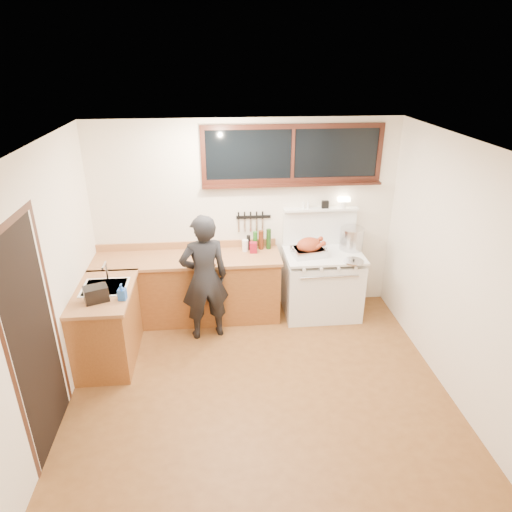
{
  "coord_description": "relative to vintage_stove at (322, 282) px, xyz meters",
  "views": [
    {
      "loc": [
        -0.4,
        -3.98,
        3.34
      ],
      "look_at": [
        0.05,
        0.85,
        1.15
      ],
      "focal_mm": 32.0,
      "sensor_mm": 36.0,
      "label": 1
    }
  ],
  "objects": [
    {
      "name": "sink_unit",
      "position": [
        -2.68,
        -0.71,
        0.38
      ],
      "size": [
        0.5,
        0.45,
        0.37
      ],
      "color": "white",
      "rests_on": "counter_left"
    },
    {
      "name": "back_window",
      "position": [
        -0.4,
        0.31,
        1.6
      ],
      "size": [
        2.32,
        0.13,
        0.77
      ],
      "color": "black",
      "rests_on": "room_shell"
    },
    {
      "name": "roast_turkey",
      "position": [
        -0.21,
        -0.05,
        0.53
      ],
      "size": [
        0.47,
        0.37,
        0.24
      ],
      "color": "silver",
      "rests_on": "vintage_stove"
    },
    {
      "name": "toaster",
      "position": [
        -2.7,
        -1.01,
        0.52
      ],
      "size": [
        0.29,
        0.25,
        0.17
      ],
      "color": "black",
      "rests_on": "counter_left"
    },
    {
      "name": "cutting_board",
      "position": [
        -1.59,
        -0.09,
        0.49
      ],
      "size": [
        0.42,
        0.34,
        0.14
      ],
      "color": "#A36C41",
      "rests_on": "counter_back"
    },
    {
      "name": "saucepan",
      "position": [
        -0.05,
        0.23,
        0.49
      ],
      "size": [
        0.19,
        0.27,
        0.11
      ],
      "color": "silver",
      "rests_on": "vintage_stove"
    },
    {
      "name": "counter_left",
      "position": [
        -2.7,
        -0.79,
        -0.01
      ],
      "size": [
        0.64,
        1.09,
        0.9
      ],
      "color": "brown",
      "rests_on": "ground"
    },
    {
      "name": "knife_strip",
      "position": [
        -0.92,
        0.32,
        0.84
      ],
      "size": [
        0.46,
        0.03,
        0.28
      ],
      "color": "black",
      "rests_on": "room_shell"
    },
    {
      "name": "left_doorway",
      "position": [
        -2.99,
        -1.96,
        0.62
      ],
      "size": [
        0.02,
        1.04,
        2.17
      ],
      "color": "black",
      "rests_on": "ground"
    },
    {
      "name": "bottle_cluster",
      "position": [
        -0.82,
        0.22,
        0.56
      ],
      "size": [
        0.33,
        0.07,
        0.28
      ],
      "color": "black",
      "rests_on": "counter_back"
    },
    {
      "name": "vintage_stove",
      "position": [
        0.0,
        0.0,
        0.0
      ],
      "size": [
        1.02,
        0.74,
        1.57
      ],
      "color": "white",
      "rests_on": "ground"
    },
    {
      "name": "coffee_tin",
      "position": [
        -0.92,
        0.1,
        0.51
      ],
      "size": [
        0.1,
        0.08,
        0.14
      ],
      "color": "maroon",
      "rests_on": "counter_back"
    },
    {
      "name": "pot_lid",
      "position": [
        0.31,
        -0.31,
        0.45
      ],
      "size": [
        0.3,
        0.3,
        0.04
      ],
      "color": "silver",
      "rests_on": "vintage_stove"
    },
    {
      "name": "pitcher",
      "position": [
        -1.03,
        0.17,
        0.51
      ],
      "size": [
        0.1,
        0.1,
        0.16
      ],
      "color": "white",
      "rests_on": "counter_back"
    },
    {
      "name": "counter_back",
      "position": [
        -1.8,
        0.04,
        -0.01
      ],
      "size": [
        2.44,
        0.64,
        1.0
      ],
      "color": "brown",
      "rests_on": "ground"
    },
    {
      "name": "room_shell",
      "position": [
        -1.0,
        -1.41,
        1.18
      ],
      "size": [
        4.1,
        3.6,
        2.65
      ],
      "color": "white",
      "rests_on": "ground"
    },
    {
      "name": "ground_plane",
      "position": [
        -1.0,
        -1.41,
        -0.48
      ],
      "size": [
        4.0,
        3.5,
        0.02
      ],
      "primitive_type": "cube",
      "color": "brown"
    },
    {
      "name": "stockpot",
      "position": [
        0.4,
        0.11,
        0.58
      ],
      "size": [
        0.41,
        0.41,
        0.3
      ],
      "color": "silver",
      "rests_on": "vintage_stove"
    },
    {
      "name": "man",
      "position": [
        -1.57,
        -0.41,
        0.35
      ],
      "size": [
        0.66,
        0.51,
        1.63
      ],
      "color": "black",
      "rests_on": "ground"
    },
    {
      "name": "soap_bottle",
      "position": [
        -2.43,
        -1.01,
        0.53
      ],
      "size": [
        0.09,
        0.09,
        0.19
      ],
      "color": "blue",
      "rests_on": "counter_left"
    }
  ]
}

